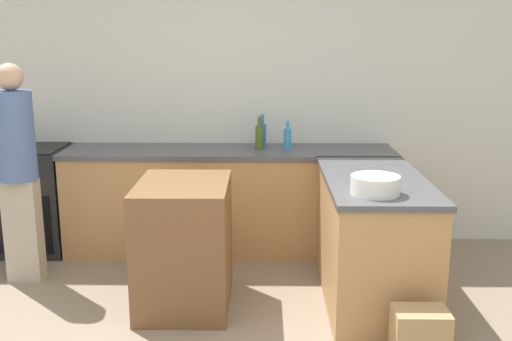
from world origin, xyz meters
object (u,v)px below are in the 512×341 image
object	(u,v)px
island_table	(184,244)
dish_soap_bottle	(288,138)
water_bottle_blue	(262,134)
range_oven	(30,199)
person_by_range	(17,164)
olive_oil_bottle	(259,137)
mixing_bowl	(375,185)
paper_bag	(420,338)

from	to	relation	value
island_table	dish_soap_bottle	bearing A→B (deg)	55.73
island_table	water_bottle_blue	xyz separation A→B (m)	(0.54, 1.18, 0.58)
range_oven	dish_soap_bottle	size ratio (longest dim) A/B	3.86
island_table	dish_soap_bottle	world-z (taller)	dish_soap_bottle
dish_soap_bottle	water_bottle_blue	distance (m)	0.23
person_by_range	olive_oil_bottle	bearing A→B (deg)	20.55
mixing_bowl	range_oven	bearing A→B (deg)	152.40
person_by_range	paper_bag	world-z (taller)	person_by_range
range_oven	olive_oil_bottle	distance (m)	2.09
mixing_bowl	paper_bag	xyz separation A→B (m)	(0.21, -0.46, -0.79)
island_table	dish_soap_bottle	xyz separation A→B (m)	(0.76, 1.11, 0.56)
mixing_bowl	olive_oil_bottle	world-z (taller)	olive_oil_bottle
mixing_bowl	paper_bag	bearing A→B (deg)	-65.56
island_table	person_by_range	size ratio (longest dim) A/B	0.53
paper_bag	range_oven	bearing A→B (deg)	147.35
range_oven	mixing_bowl	size ratio (longest dim) A/B	3.02
range_oven	paper_bag	xyz separation A→B (m)	(2.95, -1.89, -0.28)
water_bottle_blue	person_by_range	size ratio (longest dim) A/B	0.17
range_oven	water_bottle_blue	size ratio (longest dim) A/B	3.20
island_table	mixing_bowl	xyz separation A→B (m)	(1.24, -0.35, 0.52)
mixing_bowl	water_bottle_blue	size ratio (longest dim) A/B	1.06
dish_soap_bottle	person_by_range	bearing A→B (deg)	-161.15
paper_bag	olive_oil_bottle	bearing A→B (deg)	116.25
mixing_bowl	paper_bag	world-z (taller)	mixing_bowl
range_oven	olive_oil_bottle	bearing A→B (deg)	0.21
olive_oil_bottle	paper_bag	size ratio (longest dim) A/B	0.80
water_bottle_blue	paper_bag	size ratio (longest dim) A/B	0.82
range_oven	dish_soap_bottle	xyz separation A→B (m)	(2.26, 0.03, 0.54)
island_table	paper_bag	world-z (taller)	island_table
water_bottle_blue	paper_bag	world-z (taller)	water_bottle_blue
water_bottle_blue	range_oven	bearing A→B (deg)	-177.33
island_table	paper_bag	distance (m)	1.68
water_bottle_blue	olive_oil_bottle	size ratio (longest dim) A/B	1.03
olive_oil_bottle	water_bottle_blue	bearing A→B (deg)	73.77
olive_oil_bottle	paper_bag	world-z (taller)	olive_oil_bottle
olive_oil_bottle	person_by_range	distance (m)	1.93
olive_oil_bottle	dish_soap_bottle	bearing A→B (deg)	5.26
island_table	mixing_bowl	world-z (taller)	mixing_bowl
mixing_bowl	olive_oil_bottle	bearing A→B (deg)	116.81
range_oven	olive_oil_bottle	world-z (taller)	olive_oil_bottle
dish_soap_bottle	water_bottle_blue	world-z (taller)	water_bottle_blue
person_by_range	paper_bag	bearing A→B (deg)	-23.97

